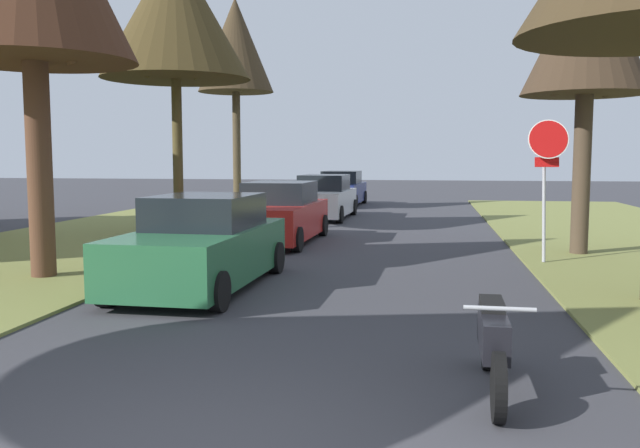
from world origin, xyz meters
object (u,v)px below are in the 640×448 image
(parked_sedan_white, at_px, (323,198))
(parked_sedan_navy, at_px, (341,190))
(parked_sedan_green, at_px, (203,245))
(stop_sign_far, at_px, (547,160))
(parked_sedan_red, at_px, (279,215))
(parked_motorcycle, at_px, (493,342))
(street_tree_left_far, at_px, (235,46))
(street_tree_right_mid_b, at_px, (587,28))
(street_tree_left_mid_b, at_px, (175,13))

(parked_sedan_white, relative_size, parked_sedan_navy, 1.00)
(parked_sedan_green, bearing_deg, stop_sign_far, 29.44)
(parked_sedan_white, height_order, parked_sedan_navy, same)
(stop_sign_far, xyz_separation_m, parked_sedan_green, (-6.17, -3.48, -1.44))
(parked_sedan_red, height_order, parked_motorcycle, parked_sedan_red)
(stop_sign_far, distance_m, parked_sedan_navy, 17.31)
(stop_sign_far, height_order, street_tree_left_far, street_tree_left_far)
(parked_sedan_navy, distance_m, parked_motorcycle, 24.44)
(stop_sign_far, xyz_separation_m, street_tree_right_mid_b, (1.00, 1.47, 2.87))
(street_tree_right_mid_b, relative_size, parked_sedan_navy, 1.48)
(street_tree_left_far, distance_m, parked_sedan_white, 7.34)
(parked_sedan_green, relative_size, parked_motorcycle, 2.17)
(parked_motorcycle, bearing_deg, parked_sedan_red, 112.79)
(parked_sedan_green, xyz_separation_m, parked_sedan_navy, (-0.16, 19.54, 0.00))
(parked_motorcycle, bearing_deg, street_tree_right_mid_b, 73.64)
(parked_sedan_navy, bearing_deg, parked_sedan_white, -88.24)
(street_tree_left_far, height_order, parked_sedan_navy, street_tree_left_far)
(stop_sign_far, bearing_deg, street_tree_left_mid_b, 157.48)
(street_tree_left_mid_b, xyz_separation_m, parked_sedan_white, (3.31, 5.65, -5.50))
(street_tree_left_far, height_order, parked_sedan_white, street_tree_left_far)
(parked_sedan_white, distance_m, parked_motorcycle, 18.06)
(parked_sedan_red, relative_size, parked_motorcycle, 2.17)
(street_tree_right_mid_b, height_order, parked_motorcycle, street_tree_right_mid_b)
(street_tree_left_mid_b, xyz_separation_m, parked_sedan_red, (3.22, -1.26, -5.50))
(street_tree_left_far, xyz_separation_m, parked_motorcycle, (8.23, -19.74, -6.08))
(parked_sedan_red, distance_m, parked_motorcycle, 11.52)
(parked_sedan_navy, bearing_deg, stop_sign_far, -68.48)
(street_tree_right_mid_b, bearing_deg, stop_sign_far, -124.16)
(street_tree_right_mid_b, relative_size, street_tree_left_mid_b, 0.82)
(parked_sedan_navy, height_order, parked_motorcycle, parked_sedan_navy)
(parked_sedan_white, bearing_deg, street_tree_left_far, 150.21)
(street_tree_right_mid_b, height_order, parked_sedan_white, street_tree_right_mid_b)
(parked_sedan_green, height_order, parked_motorcycle, parked_sedan_green)
(stop_sign_far, bearing_deg, street_tree_left_far, 130.31)
(parked_sedan_white, xyz_separation_m, parked_sedan_navy, (-0.20, 6.48, 0.00))
(street_tree_left_mid_b, bearing_deg, parked_motorcycle, -57.11)
(parked_sedan_white, xyz_separation_m, parked_motorcycle, (4.36, -17.52, -0.24))
(parked_sedan_white, distance_m, parked_sedan_navy, 6.49)
(parked_sedan_white, relative_size, parked_motorcycle, 2.17)
(street_tree_right_mid_b, bearing_deg, parked_sedan_white, 131.38)
(street_tree_left_far, xyz_separation_m, parked_sedan_green, (3.82, -15.27, -5.84))
(parked_sedan_green, height_order, parked_sedan_red, same)
(street_tree_left_mid_b, relative_size, parked_sedan_white, 1.81)
(stop_sign_far, relative_size, street_tree_right_mid_b, 0.45)
(street_tree_left_far, height_order, parked_motorcycle, street_tree_left_far)
(parked_sedan_green, bearing_deg, street_tree_left_mid_b, 113.85)
(street_tree_left_far, distance_m, parked_sedan_green, 16.79)
(stop_sign_far, height_order, parked_motorcycle, stop_sign_far)
(street_tree_left_mid_b, bearing_deg, parked_sedan_red, -21.33)
(parked_sedan_white, bearing_deg, street_tree_left_mid_b, -120.39)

